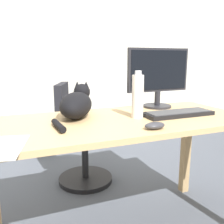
% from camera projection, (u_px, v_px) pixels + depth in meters
% --- Properties ---
extents(back_wall, '(6.00, 0.04, 2.60)m').
position_uv_depth(back_wall, '(63.00, 39.00, 2.75)').
color(back_wall, beige).
rests_on(back_wall, ground_plane).
extents(desk, '(1.56, 0.69, 0.75)m').
position_uv_depth(desk, '(119.00, 137.00, 1.48)').
color(desk, tan).
rests_on(desk, ground_plane).
extents(office_chair, '(0.51, 0.48, 0.89)m').
position_uv_depth(office_chair, '(79.00, 141.00, 2.23)').
color(office_chair, black).
rests_on(office_chair, ground_plane).
extents(monitor, '(0.48, 0.20, 0.41)m').
position_uv_depth(monitor, '(158.00, 76.00, 1.77)').
color(monitor, '#232328').
rests_on(monitor, desk).
extents(keyboard, '(0.44, 0.15, 0.03)m').
position_uv_depth(keyboard, '(178.00, 113.00, 1.55)').
color(keyboard, black).
rests_on(keyboard, desk).
extents(cat, '(0.32, 0.56, 0.20)m').
position_uv_depth(cat, '(77.00, 103.00, 1.51)').
color(cat, black).
rests_on(cat, desk).
extents(computer_mouse, '(0.11, 0.06, 0.04)m').
position_uv_depth(computer_mouse, '(155.00, 126.00, 1.25)').
color(computer_mouse, '#333338').
rests_on(computer_mouse, desk).
extents(water_bottle, '(0.07, 0.07, 0.28)m').
position_uv_depth(water_bottle, '(138.00, 96.00, 1.47)').
color(water_bottle, silver).
rests_on(water_bottle, desk).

